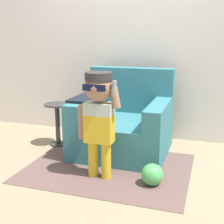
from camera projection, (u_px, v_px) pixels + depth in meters
name	position (u px, v px, depth m)	size (l,w,h in m)	color
ground_plane	(116.00, 157.00, 3.39)	(10.00, 10.00, 0.00)	#998466
wall_back	(136.00, 34.00, 3.86)	(10.00, 0.05, 2.60)	silver
armchair	(124.00, 125.00, 3.51)	(1.01, 0.95, 0.92)	teal
person_child	(99.00, 109.00, 2.76)	(0.40, 0.30, 0.98)	gold
side_table	(58.00, 120.00, 3.69)	(0.30, 0.30, 0.51)	#333333
rug	(108.00, 167.00, 3.11)	(1.59, 1.23, 0.01)	brown
toy_ball	(152.00, 175.00, 2.74)	(0.20, 0.20, 0.20)	#4CB256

